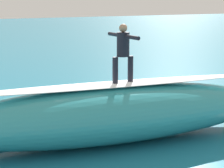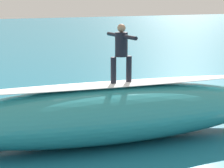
% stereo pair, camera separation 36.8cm
% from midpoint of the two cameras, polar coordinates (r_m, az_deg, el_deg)
% --- Properties ---
extents(ground_plane, '(120.00, 120.00, 0.00)m').
position_cam_midpoint_polar(ground_plane, '(12.66, -3.16, -5.63)').
color(ground_plane, teal).
extents(wave_crest, '(9.83, 3.22, 1.53)m').
position_cam_midpoint_polar(wave_crest, '(11.04, 0.63, -4.16)').
color(wave_crest, teal).
rests_on(wave_crest, ground_plane).
extents(wave_foam_lip, '(8.24, 1.58, 0.08)m').
position_cam_midpoint_polar(wave_foam_lip, '(10.84, 0.64, -0.08)').
color(wave_foam_lip, white).
rests_on(wave_foam_lip, wave_crest).
extents(surfboard_riding, '(2.20, 0.65, 0.07)m').
position_cam_midpoint_polar(surfboard_riding, '(10.95, 2.25, 0.01)').
color(surfboard_riding, '#EAE5C6').
rests_on(surfboard_riding, wave_crest).
extents(surfer_riding, '(0.62, 1.48, 1.56)m').
position_cam_midpoint_polar(surfer_riding, '(10.79, 2.29, 4.91)').
color(surfer_riding, black).
rests_on(surfer_riding, surfboard_riding).
extents(surfboard_paddling, '(1.59, 1.89, 0.10)m').
position_cam_midpoint_polar(surfboard_paddling, '(14.25, -0.25, -3.37)').
color(surfboard_paddling, '#EAE5C6').
rests_on(surfboard_paddling, ground_plane).
extents(surfer_paddling, '(1.13, 1.44, 0.30)m').
position_cam_midpoint_polar(surfer_paddling, '(14.14, 0.19, -2.74)').
color(surfer_paddling, black).
rests_on(surfer_paddling, surfboard_paddling).
extents(foam_patch_near, '(0.90, 0.65, 0.10)m').
position_cam_midpoint_polar(foam_patch_near, '(14.80, 5.37, -2.83)').
color(foam_patch_near, white).
rests_on(foam_patch_near, ground_plane).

